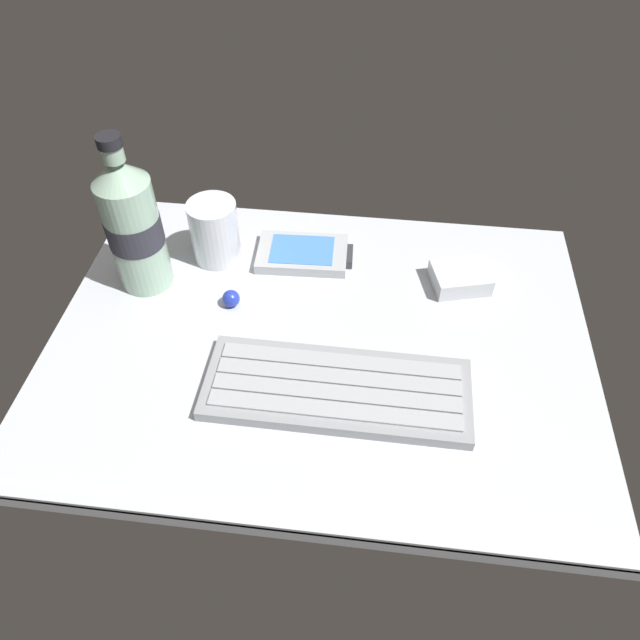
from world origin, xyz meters
TOP-DOWN VIEW (x-y plane):
  - ground_plane at (0.00, -0.23)cm, footprint 64.00×48.00cm
  - keyboard at (2.82, -7.95)cm, footprint 29.07×11.19cm
  - handheld_device at (-3.92, 13.99)cm, footprint 13.04×8.12cm
  - juice_cup at (-15.46, 13.00)cm, footprint 6.40×6.40cm
  - water_bottle at (-23.46, 7.25)cm, footprint 6.73×6.73cm
  - charger_block at (16.80, 11.19)cm, footprint 8.22×7.23cm
  - trackball_mouse at (-11.64, 4.08)cm, footprint 2.20×2.20cm

SIDE VIEW (x-z plane):
  - ground_plane at x=0.00cm, z-range -2.39..0.41cm
  - handheld_device at x=-3.92cm, z-range -0.02..1.48cm
  - keyboard at x=2.82cm, z-range -0.04..1.66cm
  - trackball_mouse at x=-11.64cm, z-range 0.00..2.20cm
  - charger_block at x=16.80cm, z-range 0.00..2.40cm
  - juice_cup at x=-15.46cm, z-range -0.34..8.16cm
  - water_bottle at x=-23.46cm, z-range -1.39..19.41cm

